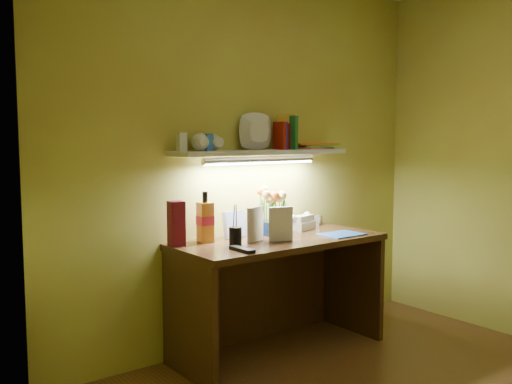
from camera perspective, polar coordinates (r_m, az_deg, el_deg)
desk at (r=3.76m, az=2.36°, el=-10.29°), size 1.40×0.60×0.75m
flower_bouquet at (r=3.81m, az=1.65°, el=-1.89°), size 0.21×0.21×0.32m
telephone at (r=4.02m, az=4.42°, el=-2.94°), size 0.23×0.19×0.12m
desk_clock at (r=4.25m, az=6.28°, el=-2.82°), size 0.08×0.06×0.07m
whisky_bottle at (r=3.54m, az=-5.10°, el=-2.49°), size 0.09×0.09×0.32m
whisky_box at (r=3.45m, az=-7.97°, el=-3.14°), size 0.10×0.10×0.27m
pen_cup at (r=3.43m, az=-2.08°, el=-3.79°), size 0.10×0.10×0.19m
art_card at (r=3.69m, az=-2.16°, el=-3.24°), size 0.18×0.06×0.17m
tv_remote at (r=3.27m, az=-1.41°, el=-5.76°), size 0.06×0.19×0.02m
blue_folder at (r=3.85m, az=8.55°, el=-4.21°), size 0.28×0.21×0.01m
desk_book_a at (r=3.47m, az=-0.85°, el=-3.43°), size 0.16×0.07×0.22m
desk_book_b at (r=3.53m, az=1.29°, el=-3.29°), size 0.16×0.07×0.22m
wall_shelf at (r=3.78m, az=1.04°, el=4.59°), size 1.31×0.32×0.27m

